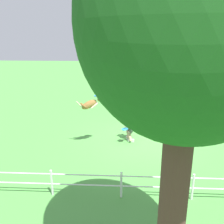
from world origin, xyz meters
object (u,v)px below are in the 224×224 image
Objects in this scene: frisbee_flying at (97,96)px; frisbee_held at (125,129)px; person at (130,124)px; tree_center_back at (189,28)px; dog at (90,104)px.

frisbee_flying reaches higher than frisbee_held.
frisbee_held is at bearing 38.35° from person.
person is at bearing -160.71° from frisbee_flying.
frisbee_flying is 1.07× the size of frisbee_held.
person is 7.11m from tree_center_back.
tree_center_back reaches higher than dog.
frisbee_flying is at bearing -72.69° from tree_center_back.
person is at bearing -85.19° from tree_center_back.
person is 1.85m from frisbee_flying.
dog is 3.65× the size of frisbee_flying.
frisbee_flying is 1.72m from frisbee_held.
frisbee_flying is at bearing -10.12° from dog.
frisbee_held is (-1.30, -0.18, -1.05)m from dog.
person is 0.40m from frisbee_held.
tree_center_back is at bearing -91.45° from dog.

